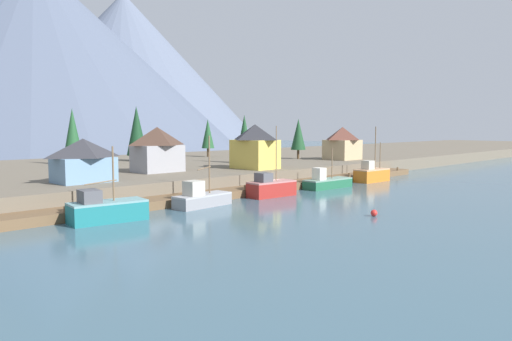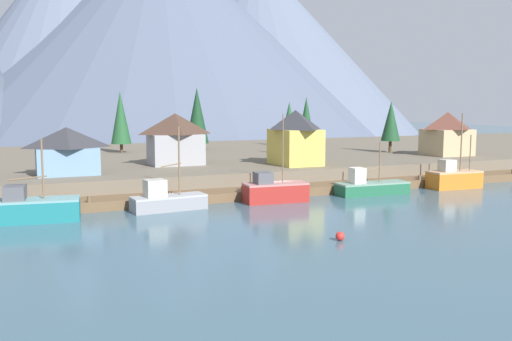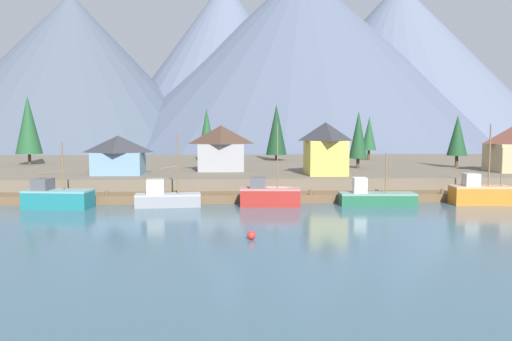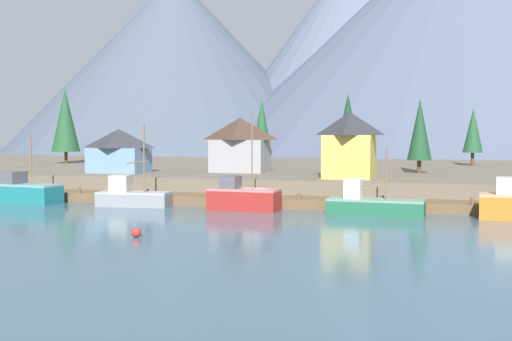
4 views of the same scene
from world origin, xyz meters
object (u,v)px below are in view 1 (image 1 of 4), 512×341
at_px(fishing_boat_red, 271,188).
at_px(conifer_back_right, 73,133).
at_px(fishing_boat_green, 327,182).
at_px(conifer_mid_right, 298,134).
at_px(house_yellow, 255,146).
at_px(conifer_mid_left, 208,134).
at_px(fishing_boat_grey, 201,198).
at_px(fishing_boat_teal, 106,210).
at_px(house_grey, 157,149).
at_px(conifer_near_left, 137,131).
at_px(channel_buoy, 374,213).
at_px(house_tan, 342,143).
at_px(fishing_boat_orange, 371,174).
at_px(conifer_back_left, 244,135).
at_px(house_blue, 83,160).

height_order(fishing_boat_red, conifer_back_right, conifer_back_right).
xyz_separation_m(fishing_boat_green, conifer_mid_right, (19.63, 22.34, 6.78)).
xyz_separation_m(house_yellow, conifer_mid_left, (14.17, 29.58, 1.51)).
bearing_deg(fishing_boat_grey, house_yellow, 24.95).
bearing_deg(fishing_boat_teal, house_grey, 53.15).
xyz_separation_m(conifer_near_left, conifer_mid_left, (18.42, 0.31, -0.80)).
bearing_deg(channel_buoy, house_tan, 38.83).
bearing_deg(fishing_boat_green, conifer_mid_left, 78.35).
distance_m(conifer_mid_right, conifer_back_right, 44.76).
xyz_separation_m(fishing_boat_red, fishing_boat_orange, (24.79, -0.02, 0.07)).
height_order(conifer_near_left, conifer_back_left, conifer_near_left).
bearing_deg(house_yellow, fishing_boat_red, -126.26).
height_order(fishing_boat_grey, channel_buoy, fishing_boat_grey).
relative_size(fishing_boat_green, conifer_mid_right, 1.04).
height_order(house_tan, conifer_back_right, conifer_back_right).
bearing_deg(house_yellow, house_blue, 177.96).
bearing_deg(conifer_mid_right, fishing_boat_orange, -107.91).
bearing_deg(conifer_back_right, conifer_near_left, 4.28).
bearing_deg(fishing_boat_teal, conifer_mid_right, 29.67).
height_order(fishing_boat_red, conifer_mid_left, conifer_mid_left).
distance_m(fishing_boat_green, house_blue, 34.99).
relative_size(house_tan, channel_buoy, 9.67).
height_order(fishing_boat_green, conifer_mid_right, conifer_mid_right).
height_order(fishing_boat_green, conifer_back_right, conifer_back_right).
bearing_deg(house_blue, fishing_boat_grey, -57.72).
distance_m(house_blue, conifer_back_right, 29.45).
relative_size(house_grey, house_blue, 1.01).
xyz_separation_m(fishing_boat_green, fishing_boat_orange, (12.39, -0.05, 0.37)).
xyz_separation_m(fishing_boat_green, conifer_near_left, (-7.98, 41.04, 7.59)).
distance_m(house_yellow, conifer_mid_right, 25.69).
xyz_separation_m(fishing_boat_grey, house_tan, (48.61, 14.46, 4.92)).
xyz_separation_m(house_grey, conifer_back_right, (-3.23, 22.04, 2.29)).
bearing_deg(conifer_back_right, fishing_boat_grey, -93.84).
distance_m(fishing_boat_teal, fishing_boat_grey, 12.10).
relative_size(house_tan, conifer_mid_right, 0.80).
relative_size(fishing_boat_teal, conifer_back_right, 0.76).
bearing_deg(house_yellow, conifer_back_left, 54.67).
bearing_deg(house_grey, conifer_mid_left, 39.16).
height_order(house_tan, conifer_near_left, conifer_near_left).
xyz_separation_m(fishing_boat_red, conifer_mid_left, (22.83, 41.39, 6.49)).
bearing_deg(fishing_boat_teal, house_tan, 21.26).
distance_m(fishing_boat_green, fishing_boat_orange, 12.39).
xyz_separation_m(house_yellow, house_tan, (28.18, 2.66, -0.22)).
height_order(house_blue, conifer_back_left, conifer_back_left).
relative_size(house_yellow, house_blue, 1.03).
height_order(fishing_boat_teal, fishing_boat_orange, fishing_boat_orange).
relative_size(fishing_boat_teal, fishing_boat_orange, 0.82).
distance_m(fishing_boat_green, conifer_back_right, 46.02).
relative_size(fishing_boat_red, conifer_near_left, 0.86).
height_order(fishing_boat_red, conifer_back_left, conifer_back_left).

